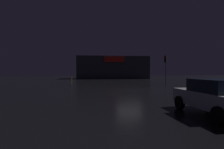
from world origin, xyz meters
name	(u,v)px	position (x,y,z in m)	size (l,w,h in m)	color
ground_plane	(129,90)	(0.00, 0.00, 0.00)	(120.00, 120.00, 0.00)	black
store_building	(112,68)	(1.85, 29.79, 2.93)	(18.68, 8.68, 5.86)	#33383D
traffic_signal_opposite	(166,64)	(6.85, 6.61, 3.02)	(0.42, 0.42, 4.16)	#595B60
car_near	(215,96)	(1.57, -10.18, 0.81)	(2.12, 4.02, 1.57)	#B7B7BF
bollard_kerb_b	(72,81)	(-6.73, 8.77, 0.56)	(0.09, 0.09, 1.12)	gold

